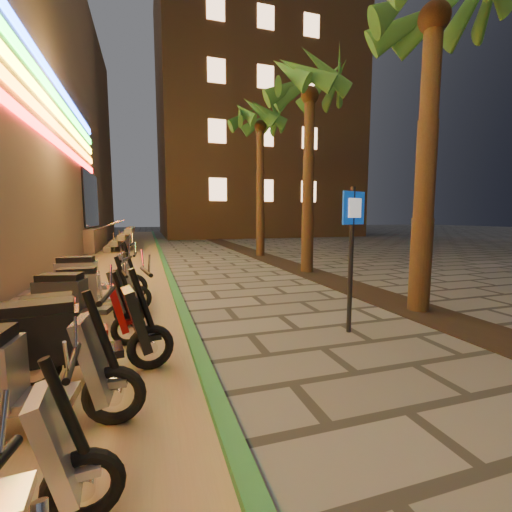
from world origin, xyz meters
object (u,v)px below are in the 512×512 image
object	(u,v)px
pedestrian_sign	(352,240)
scooter_6	(69,320)
scooter_7	(78,298)
scooter_9	(91,276)
scooter_8	(93,288)
scooter_4	(5,377)
scooter_5	(70,337)

from	to	relation	value
pedestrian_sign	scooter_6	distance (m)	4.25
scooter_6	scooter_7	bearing A→B (deg)	85.67
scooter_9	pedestrian_sign	bearing A→B (deg)	-35.35
scooter_8	scooter_9	world-z (taller)	scooter_9
scooter_7	scooter_9	xyz separation A→B (m)	(-0.07, 1.93, 0.04)
scooter_4	scooter_5	world-z (taller)	scooter_5
pedestrian_sign	scooter_9	world-z (taller)	pedestrian_sign
pedestrian_sign	scooter_8	xyz separation A→B (m)	(-4.09, 2.35, -0.99)
scooter_7	scooter_9	world-z (taller)	scooter_9
scooter_4	scooter_9	size ratio (longest dim) A/B	0.95
pedestrian_sign	scooter_4	distance (m)	4.58
scooter_4	scooter_5	bearing A→B (deg)	74.29
pedestrian_sign	scooter_7	distance (m)	4.57
scooter_5	scooter_7	bearing A→B (deg)	88.06
pedestrian_sign	scooter_6	bearing A→B (deg)	155.32
scooter_7	scooter_5	bearing A→B (deg)	-70.25
scooter_4	scooter_5	size ratio (longest dim) A/B	0.98
scooter_7	pedestrian_sign	bearing A→B (deg)	-7.72
pedestrian_sign	scooter_7	xyz separation A→B (m)	(-4.20, 1.52, -0.98)
pedestrian_sign	scooter_8	world-z (taller)	pedestrian_sign
scooter_5	scooter_8	size ratio (longest dim) A/B	1.08
scooter_5	scooter_9	world-z (taller)	scooter_9
scooter_5	scooter_9	xyz separation A→B (m)	(-0.35, 4.04, 0.02)
pedestrian_sign	scooter_9	size ratio (longest dim) A/B	1.25
scooter_5	scooter_8	bearing A→B (deg)	83.68
pedestrian_sign	scooter_5	bearing A→B (deg)	168.77
scooter_5	scooter_6	xyz separation A→B (m)	(-0.19, 0.94, -0.07)
scooter_6	scooter_8	size ratio (longest dim) A/B	0.94
scooter_7	scooter_9	bearing A→B (deg)	104.15
pedestrian_sign	scooter_9	bearing A→B (deg)	121.28
scooter_4	scooter_9	distance (m)	4.91
scooter_6	scooter_7	world-z (taller)	scooter_7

